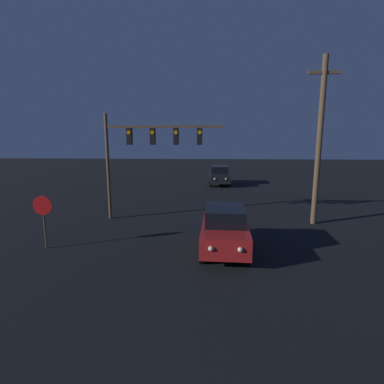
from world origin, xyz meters
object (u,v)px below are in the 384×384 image
Objects in this scene: traffic_signal_mast at (145,145)px; stop_sign at (43,212)px; utility_pole at (319,140)px; car_near at (225,229)px; car_far at (219,175)px.

stop_sign is (-3.34, -4.68, -2.54)m from traffic_signal_mast.
traffic_signal_mast is 0.75× the size of utility_pole.
traffic_signal_mast is (-4.10, 4.58, 3.20)m from car_near.
car_far is at bearing -88.95° from car_near.
car_far is 1.76× the size of stop_sign.
car_near and car_far have the same top height.
traffic_signal_mast reaches higher than car_near.
car_far is 0.46× the size of utility_pole.
utility_pole reaches higher than car_far.
car_near is 0.62× the size of traffic_signal_mast.
stop_sign reaches higher than car_near.
car_near is at bearing 0.75° from stop_sign.
stop_sign is 0.26× the size of utility_pole.
car_near is at bearing -140.22° from utility_pole.
car_near is 7.38m from utility_pole.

